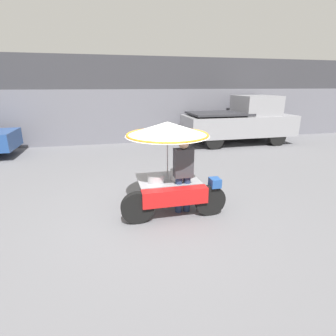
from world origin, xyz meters
name	(u,v)px	position (x,y,z in m)	size (l,w,h in m)	color
ground_plane	(159,212)	(0.00, 0.00, 0.00)	(36.00, 36.00, 0.00)	slate
shopfront_building	(124,100)	(0.00, 8.25, 1.89)	(28.00, 2.06, 3.80)	#38383D
vendor_motorcycle_cart	(169,146)	(0.26, 0.22, 1.38)	(2.13, 1.75, 1.86)	black
vendor_person	(183,172)	(0.50, -0.05, 0.88)	(0.38, 0.22, 1.58)	navy
pickup_truck	(241,121)	(5.02, 5.94, 1.02)	(4.95, 1.91, 2.13)	black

